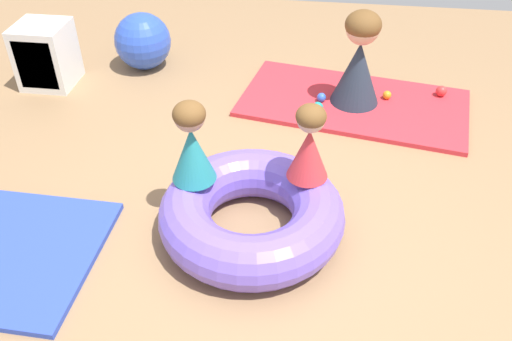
{
  "coord_description": "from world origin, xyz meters",
  "views": [
    {
      "loc": [
        0.31,
        -2.54,
        2.42
      ],
      "look_at": [
        -0.05,
        0.12,
        0.34
      ],
      "focal_mm": 38.13,
      "sensor_mm": 36.0,
      "label": 1
    }
  ],
  "objects_px": {
    "play_ball_orange": "(387,95)",
    "adult_seated": "(359,60)",
    "exercise_ball_large": "(143,41)",
    "play_ball_red": "(441,91)",
    "child_in_red": "(309,143)",
    "play_ball_teal": "(318,107)",
    "storage_cube": "(45,56)",
    "inflatable_cushion": "(252,214)",
    "play_ball_blue": "(321,97)",
    "child_in_teal": "(192,143)"
  },
  "relations": [
    {
      "from": "play_ball_teal",
      "to": "exercise_ball_large",
      "type": "bearing_deg",
      "value": 157.88
    },
    {
      "from": "child_in_teal",
      "to": "play_ball_blue",
      "type": "bearing_deg",
      "value": 144.42
    },
    {
      "from": "play_ball_orange",
      "to": "adult_seated",
      "type": "bearing_deg",
      "value": -164.91
    },
    {
      "from": "storage_cube",
      "to": "inflatable_cushion",
      "type": "bearing_deg",
      "value": -38.76
    },
    {
      "from": "inflatable_cushion",
      "to": "child_in_red",
      "type": "height_order",
      "value": "child_in_red"
    },
    {
      "from": "child_in_red",
      "to": "play_ball_teal",
      "type": "xyz_separation_m",
      "value": [
        0.03,
        1.23,
        -0.48
      ]
    },
    {
      "from": "play_ball_orange",
      "to": "play_ball_blue",
      "type": "distance_m",
      "value": 0.57
    },
    {
      "from": "play_ball_orange",
      "to": "play_ball_red",
      "type": "height_order",
      "value": "play_ball_red"
    },
    {
      "from": "play_ball_teal",
      "to": "storage_cube",
      "type": "height_order",
      "value": "storage_cube"
    },
    {
      "from": "inflatable_cushion",
      "to": "child_in_red",
      "type": "distance_m",
      "value": 0.56
    },
    {
      "from": "play_ball_blue",
      "to": "exercise_ball_large",
      "type": "height_order",
      "value": "exercise_ball_large"
    },
    {
      "from": "play_ball_red",
      "to": "storage_cube",
      "type": "xyz_separation_m",
      "value": [
        -3.49,
        -0.19,
        0.19
      ]
    },
    {
      "from": "exercise_ball_large",
      "to": "storage_cube",
      "type": "relative_size",
      "value": 0.94
    },
    {
      "from": "play_ball_teal",
      "to": "play_ball_orange",
      "type": "bearing_deg",
      "value": 27.2
    },
    {
      "from": "adult_seated",
      "to": "play_ball_blue",
      "type": "relative_size",
      "value": 10.38
    },
    {
      "from": "play_ball_red",
      "to": "storage_cube",
      "type": "height_order",
      "value": "storage_cube"
    },
    {
      "from": "child_in_red",
      "to": "play_ball_blue",
      "type": "distance_m",
      "value": 1.49
    },
    {
      "from": "child_in_red",
      "to": "adult_seated",
      "type": "bearing_deg",
      "value": 62.6
    },
    {
      "from": "child_in_red",
      "to": "play_ball_orange",
      "type": "distance_m",
      "value": 1.72
    },
    {
      "from": "inflatable_cushion",
      "to": "child_in_teal",
      "type": "relative_size",
      "value": 2.14
    },
    {
      "from": "play_ball_blue",
      "to": "child_in_teal",
      "type": "bearing_deg",
      "value": -116.02
    },
    {
      "from": "adult_seated",
      "to": "child_in_red",
      "type": "bearing_deg",
      "value": -100.28
    },
    {
      "from": "play_ball_orange",
      "to": "play_ball_teal",
      "type": "bearing_deg",
      "value": -152.8
    },
    {
      "from": "child_in_teal",
      "to": "exercise_ball_large",
      "type": "xyz_separation_m",
      "value": [
        -0.96,
        2.03,
        -0.32
      ]
    },
    {
      "from": "inflatable_cushion",
      "to": "play_ball_red",
      "type": "xyz_separation_m",
      "value": [
        1.4,
        1.86,
        -0.08
      ]
    },
    {
      "from": "inflatable_cushion",
      "to": "play_ball_blue",
      "type": "height_order",
      "value": "inflatable_cushion"
    },
    {
      "from": "adult_seated",
      "to": "exercise_ball_large",
      "type": "distance_m",
      "value": 2.04
    },
    {
      "from": "child_in_teal",
      "to": "adult_seated",
      "type": "relative_size",
      "value": 0.67
    },
    {
      "from": "exercise_ball_large",
      "to": "storage_cube",
      "type": "xyz_separation_m",
      "value": [
        -0.75,
        -0.45,
        0.02
      ]
    },
    {
      "from": "child_in_red",
      "to": "exercise_ball_large",
      "type": "xyz_separation_m",
      "value": [
        -1.65,
        1.91,
        -0.31
      ]
    },
    {
      "from": "play_ball_red",
      "to": "exercise_ball_large",
      "type": "xyz_separation_m",
      "value": [
        -2.73,
        0.27,
        0.18
      ]
    },
    {
      "from": "child_in_teal",
      "to": "exercise_ball_large",
      "type": "distance_m",
      "value": 2.27
    },
    {
      "from": "exercise_ball_large",
      "to": "storage_cube",
      "type": "distance_m",
      "value": 0.88
    },
    {
      "from": "child_in_red",
      "to": "play_ball_red",
      "type": "height_order",
      "value": "child_in_red"
    },
    {
      "from": "play_ball_red",
      "to": "play_ball_blue",
      "type": "height_order",
      "value": "play_ball_red"
    },
    {
      "from": "play_ball_blue",
      "to": "exercise_ball_large",
      "type": "xyz_separation_m",
      "value": [
        -1.71,
        0.5,
        0.18
      ]
    },
    {
      "from": "storage_cube",
      "to": "play_ball_red",
      "type": "bearing_deg",
      "value": 3.04
    },
    {
      "from": "play_ball_red",
      "to": "exercise_ball_large",
      "type": "relative_size",
      "value": 0.18
    },
    {
      "from": "exercise_ball_large",
      "to": "play_ball_teal",
      "type": "bearing_deg",
      "value": -22.12
    },
    {
      "from": "adult_seated",
      "to": "exercise_ball_large",
      "type": "xyz_separation_m",
      "value": [
        -1.98,
        0.46,
        -0.17
      ]
    },
    {
      "from": "play_ball_red",
      "to": "play_ball_orange",
      "type": "bearing_deg",
      "value": -166.19
    },
    {
      "from": "play_ball_blue",
      "to": "exercise_ball_large",
      "type": "relative_size",
      "value": 0.15
    },
    {
      "from": "play_ball_teal",
      "to": "exercise_ball_large",
      "type": "height_order",
      "value": "exercise_ball_large"
    },
    {
      "from": "play_ball_red",
      "to": "storage_cube",
      "type": "relative_size",
      "value": 0.17
    },
    {
      "from": "child_in_red",
      "to": "adult_seated",
      "type": "distance_m",
      "value": 1.49
    },
    {
      "from": "adult_seated",
      "to": "exercise_ball_large",
      "type": "relative_size",
      "value": 1.52
    },
    {
      "from": "exercise_ball_large",
      "to": "play_ball_orange",
      "type": "bearing_deg",
      "value": -9.62
    },
    {
      "from": "play_ball_teal",
      "to": "play_ball_orange",
      "type": "xyz_separation_m",
      "value": [
        0.58,
        0.3,
        -0.01
      ]
    },
    {
      "from": "play_ball_teal",
      "to": "storage_cube",
      "type": "xyz_separation_m",
      "value": [
        -2.44,
        0.23,
        0.19
      ]
    },
    {
      "from": "adult_seated",
      "to": "storage_cube",
      "type": "height_order",
      "value": "adult_seated"
    }
  ]
}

